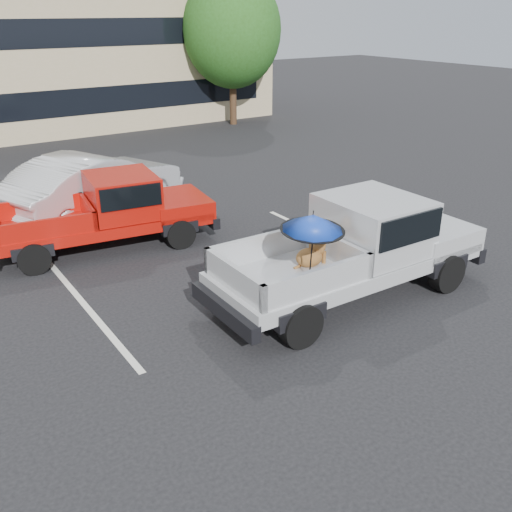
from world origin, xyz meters
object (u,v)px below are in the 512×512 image
object	(u,v)px
tree_back	(104,23)
silver_pickup	(363,242)
tree_right	(232,30)
silver_sedan	(93,186)
red_pickup	(117,208)

from	to	relation	value
tree_back	silver_pickup	size ratio (longest dim) A/B	1.24
tree_right	silver_sedan	xyz separation A→B (m)	(-10.09, -9.17, -3.35)
tree_back	silver_pickup	bearing A→B (deg)	-100.10
silver_pickup	red_pickup	distance (m)	5.77
tree_back	red_pickup	size ratio (longest dim) A/B	1.35
tree_right	tree_back	world-z (taller)	tree_back
tree_right	silver_sedan	size ratio (longest dim) A/B	1.30
tree_right	silver_pickup	world-z (taller)	tree_right
red_pickup	silver_sedan	distance (m)	2.22
tree_back	silver_pickup	distance (m)	24.94
tree_right	red_pickup	bearing A→B (deg)	-132.14
silver_pickup	tree_back	bearing A→B (deg)	80.59
tree_back	tree_right	bearing A→B (deg)	-69.44
tree_back	red_pickup	xyz separation A→B (m)	(-7.30, -19.38, -3.50)
tree_right	tree_back	size ratio (longest dim) A/B	0.95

